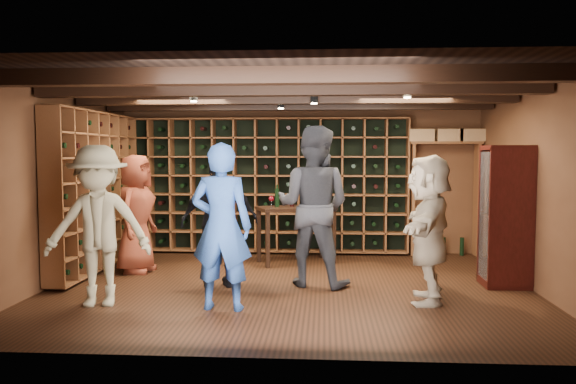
# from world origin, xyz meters

# --- Properties ---
(ground) EXTENTS (6.00, 6.00, 0.00)m
(ground) POSITION_xyz_m (0.00, 0.00, 0.00)
(ground) COLOR black
(ground) RESTS_ON ground
(room_shell) EXTENTS (6.00, 6.00, 6.00)m
(room_shell) POSITION_xyz_m (0.00, 0.05, 2.42)
(room_shell) COLOR brown
(room_shell) RESTS_ON ground
(wine_rack_back) EXTENTS (4.65, 0.30, 2.20)m
(wine_rack_back) POSITION_xyz_m (-0.52, 2.33, 1.15)
(wine_rack_back) COLOR brown
(wine_rack_back) RESTS_ON ground
(wine_rack_left) EXTENTS (0.30, 2.65, 2.20)m
(wine_rack_left) POSITION_xyz_m (-2.83, 0.82, 1.15)
(wine_rack_left) COLOR brown
(wine_rack_left) RESTS_ON ground
(crate_shelf) EXTENTS (1.20, 0.32, 2.07)m
(crate_shelf) POSITION_xyz_m (2.41, 2.32, 1.57)
(crate_shelf) COLOR brown
(crate_shelf) RESTS_ON ground
(display_cabinet) EXTENTS (0.55, 0.50, 1.75)m
(display_cabinet) POSITION_xyz_m (2.71, 0.20, 0.86)
(display_cabinet) COLOR #330C0A
(display_cabinet) RESTS_ON ground
(man_blue_shirt) EXTENTS (0.68, 0.46, 1.80)m
(man_blue_shirt) POSITION_xyz_m (-0.66, -1.08, 0.90)
(man_blue_shirt) COLOR navy
(man_blue_shirt) RESTS_ON ground
(man_grey_suit) EXTENTS (1.16, 1.02, 2.02)m
(man_grey_suit) POSITION_xyz_m (0.30, 0.10, 1.01)
(man_grey_suit) COLOR black
(man_grey_suit) RESTS_ON ground
(guest_red_floral) EXTENTS (0.62, 0.87, 1.66)m
(guest_red_floral) POSITION_xyz_m (-2.21, 0.72, 0.83)
(guest_red_floral) COLOR maroon
(guest_red_floral) RESTS_ON ground
(guest_woman_black) EXTENTS (1.04, 0.67, 1.65)m
(guest_woman_black) POSITION_xyz_m (-0.87, -0.08, 0.83)
(guest_woman_black) COLOR black
(guest_woman_black) RESTS_ON ground
(guest_khaki) EXTENTS (1.24, 0.84, 1.77)m
(guest_khaki) POSITION_xyz_m (-2.05, -1.01, 0.89)
(guest_khaki) COLOR gray
(guest_khaki) RESTS_ON ground
(guest_beige) EXTENTS (0.77, 1.61, 1.67)m
(guest_beige) POSITION_xyz_m (1.61, -0.61, 0.83)
(guest_beige) COLOR tan
(guest_beige) RESTS_ON ground
(tasting_table) EXTENTS (1.28, 0.97, 1.15)m
(tasting_table) POSITION_xyz_m (0.00, 1.54, 0.77)
(tasting_table) COLOR black
(tasting_table) RESTS_ON ground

